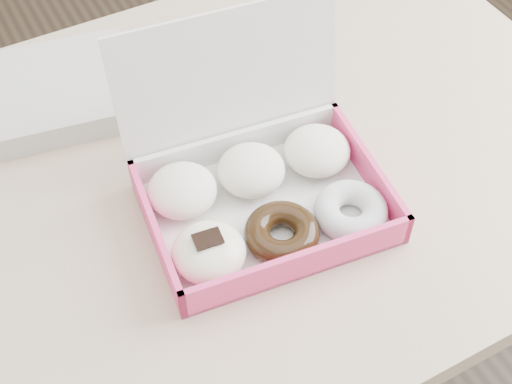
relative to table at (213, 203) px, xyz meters
name	(u,v)px	position (x,y,z in m)	size (l,w,h in m)	color
table	(213,203)	(0.00, 0.00, 0.00)	(1.20, 0.80, 0.75)	tan
donut_box	(259,187)	(0.03, -0.09, 0.11)	(0.33, 0.30, 0.22)	white
newspapers	(52,93)	(-0.15, 0.23, 0.10)	(0.25, 0.20, 0.04)	silver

